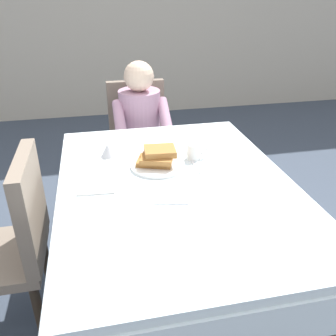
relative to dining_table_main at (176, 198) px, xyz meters
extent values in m
plane|color=#3D4756|center=(0.00, 0.00, -0.65)|extent=(14.00, 14.00, 0.00)
cube|color=silver|center=(0.00, 0.00, 0.07)|extent=(1.10, 1.50, 0.04)
cube|color=silver|center=(0.00, -0.76, -0.04)|extent=(1.10, 0.01, 0.18)
cube|color=silver|center=(0.00, 0.76, -0.04)|extent=(1.10, 0.01, 0.18)
cube|color=silver|center=(-0.56, 0.00, -0.04)|extent=(0.01, 1.50, 0.18)
cube|color=silver|center=(0.56, 0.00, -0.04)|extent=(0.01, 1.50, 0.18)
cylinder|color=brown|center=(-0.47, 0.67, -0.30)|extent=(0.07, 0.07, 0.70)
cylinder|color=brown|center=(0.47, 0.67, -0.30)|extent=(0.07, 0.07, 0.70)
cube|color=#7A6B5B|center=(-0.03, 1.07, -0.23)|extent=(0.44, 0.44, 0.05)
cube|color=#7A6B5B|center=(-0.03, 1.27, 0.04)|extent=(0.44, 0.06, 0.48)
cylinder|color=#2D2319|center=(0.15, 0.89, -0.45)|extent=(0.04, 0.04, 0.40)
cylinder|color=#2D2319|center=(-0.21, 0.89, -0.45)|extent=(0.04, 0.04, 0.40)
cylinder|color=#2D2319|center=(0.15, 1.25, -0.45)|extent=(0.04, 0.04, 0.40)
cylinder|color=#2D2319|center=(-0.21, 1.25, -0.45)|extent=(0.04, 0.04, 0.40)
cylinder|color=#B2849E|center=(-0.03, 1.05, 0.03)|extent=(0.30, 0.30, 0.46)
sphere|color=beige|center=(-0.03, 1.03, 0.36)|extent=(0.21, 0.21, 0.21)
cylinder|color=#B2849E|center=(0.13, 0.91, 0.10)|extent=(0.08, 0.29, 0.23)
cylinder|color=#B2849E|center=(-0.19, 0.91, 0.10)|extent=(0.08, 0.29, 0.23)
cylinder|color=#383D51|center=(0.05, 0.87, -0.43)|extent=(0.10, 0.10, 0.45)
cylinder|color=#383D51|center=(-0.11, 0.87, -0.43)|extent=(0.10, 0.10, 0.45)
cube|color=#7A6B5B|center=(-0.67, 0.00, 0.04)|extent=(0.06, 0.44, 0.48)
cylinder|color=#2D2319|center=(-0.69, -0.18, -0.45)|extent=(0.04, 0.04, 0.40)
cylinder|color=#2D2319|center=(-0.69, 0.18, -0.45)|extent=(0.04, 0.04, 0.40)
cylinder|color=white|center=(-0.06, 0.17, 0.10)|extent=(0.28, 0.28, 0.02)
cube|color=#A36B33|center=(-0.07, 0.19, 0.12)|extent=(0.21, 0.18, 0.02)
cube|color=#A36B33|center=(-0.06, 0.16, 0.14)|extent=(0.19, 0.16, 0.02)
cube|color=#A36B33|center=(-0.04, 0.19, 0.17)|extent=(0.17, 0.14, 0.03)
cylinder|color=white|center=(0.15, 0.23, 0.13)|extent=(0.08, 0.08, 0.08)
torus|color=white|center=(0.20, 0.23, 0.14)|extent=(0.05, 0.01, 0.05)
cone|color=silver|center=(-0.30, 0.35, 0.13)|extent=(0.08, 0.08, 0.07)
cube|color=silver|center=(-0.25, 0.15, 0.09)|extent=(0.02, 0.18, 0.00)
cube|color=silver|center=(0.13, 0.15, 0.09)|extent=(0.02, 0.20, 0.00)
cube|color=silver|center=(-0.06, -0.18, 0.09)|extent=(0.15, 0.05, 0.00)
cube|color=white|center=(-0.37, 0.01, 0.09)|extent=(0.18, 0.13, 0.01)
camera|label=1|loc=(-0.35, -1.44, 0.92)|focal=38.11mm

